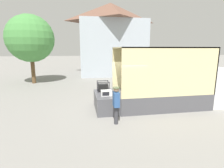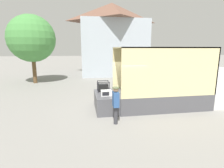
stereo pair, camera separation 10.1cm
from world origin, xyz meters
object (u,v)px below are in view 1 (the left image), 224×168
at_px(portable_generator, 103,88).
at_px(street_tree, 30,39).
at_px(worker_person, 116,102).
at_px(box_truck, 182,90).
at_px(microwave, 106,93).

relative_size(portable_generator, street_tree, 0.10).
xyz_separation_m(portable_generator, worker_person, (0.24, -2.46, -0.10)).
xyz_separation_m(worker_person, street_tree, (-5.99, 10.60, 3.17)).
xyz_separation_m(portable_generator, street_tree, (-5.75, 8.14, 3.07)).
height_order(box_truck, worker_person, box_truck).
distance_m(worker_person, street_tree, 12.58).
distance_m(box_truck, worker_person, 4.71).
height_order(portable_generator, street_tree, street_tree).
bearing_deg(portable_generator, street_tree, 125.23).
distance_m(portable_generator, worker_person, 2.47).
bearing_deg(worker_person, box_truck, 24.36).
xyz_separation_m(box_truck, microwave, (-4.50, -0.44, 0.11)).
bearing_deg(street_tree, box_truck, -40.10).
bearing_deg(microwave, box_truck, 5.63).
distance_m(box_truck, portable_generator, 4.56).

